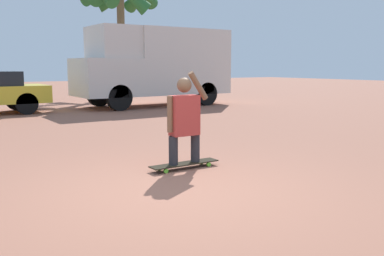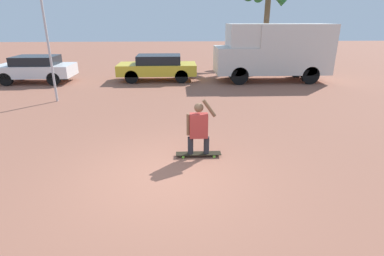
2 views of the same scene
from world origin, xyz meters
TOP-DOWN VIEW (x-y plane):
  - ground_plane at (0.00, 0.00)m, footprint 80.00×80.00m
  - skateboard at (0.82, 0.98)m, footprint 1.14×0.24m
  - person_skateboarder at (0.82, 0.98)m, footprint 0.72×0.22m
  - camper_van at (5.55, 10.46)m, footprint 6.05×2.21m

SIDE VIEW (x-z plane):
  - ground_plane at x=0.00m, z-range 0.00..0.00m
  - skateboard at x=0.82m, z-range 0.03..0.11m
  - person_skateboarder at x=0.82m, z-range 0.10..1.51m
  - camper_van at x=5.55m, z-range 0.15..3.15m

